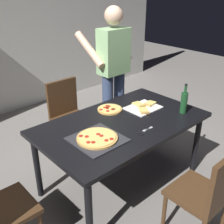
% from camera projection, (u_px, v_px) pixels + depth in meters
% --- Properties ---
extents(ground_plane, '(12.00, 12.00, 0.00)m').
position_uv_depth(ground_plane, '(121.00, 182.00, 3.03)').
color(ground_plane, gray).
extents(back_wall, '(6.40, 0.10, 2.80)m').
position_uv_depth(back_wall, '(3.00, 24.00, 4.15)').
color(back_wall, silver).
rests_on(back_wall, ground_plane).
extents(dining_table, '(1.67, 0.99, 0.75)m').
position_uv_depth(dining_table, '(122.00, 128.00, 2.74)').
color(dining_table, black).
rests_on(dining_table, ground_plane).
extents(chair_near_camera, '(0.42, 0.42, 0.90)m').
position_uv_depth(chair_near_camera, '(209.00, 191.00, 2.16)').
color(chair_near_camera, '#472D19').
rests_on(chair_near_camera, ground_plane).
extents(chair_far_side, '(0.42, 0.42, 0.90)m').
position_uv_depth(chair_far_side, '(68.00, 111.00, 3.46)').
color(chair_far_side, '#472D19').
rests_on(chair_far_side, ground_plane).
extents(person_serving_pizza, '(0.55, 0.54, 1.75)m').
position_uv_depth(person_serving_pizza, '(113.00, 69.00, 3.45)').
color(person_serving_pizza, '#38476B').
rests_on(person_serving_pizza, ground_plane).
extents(pepperoni_pizza_on_tray, '(0.42, 0.42, 0.04)m').
position_uv_depth(pepperoni_pizza_on_tray, '(97.00, 138.00, 2.39)').
color(pepperoni_pizza_on_tray, '#2D2D33').
rests_on(pepperoni_pizza_on_tray, dining_table).
extents(pizza_slices_on_towel, '(0.37, 0.30, 0.03)m').
position_uv_depth(pizza_slices_on_towel, '(144.00, 107.00, 2.98)').
color(pizza_slices_on_towel, white).
rests_on(pizza_slices_on_towel, dining_table).
extents(wine_bottle, '(0.07, 0.07, 0.32)m').
position_uv_depth(wine_bottle, '(184.00, 102.00, 2.84)').
color(wine_bottle, '#194723').
rests_on(wine_bottle, dining_table).
extents(kitchen_scissors, '(0.19, 0.09, 0.01)m').
position_uv_depth(kitchen_scissors, '(143.00, 132.00, 2.51)').
color(kitchen_scissors, silver).
rests_on(kitchen_scissors, dining_table).
extents(second_pizza_plain, '(0.26, 0.26, 0.03)m').
position_uv_depth(second_pizza_plain, '(110.00, 109.00, 2.93)').
color(second_pizza_plain, tan).
rests_on(second_pizza_plain, dining_table).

